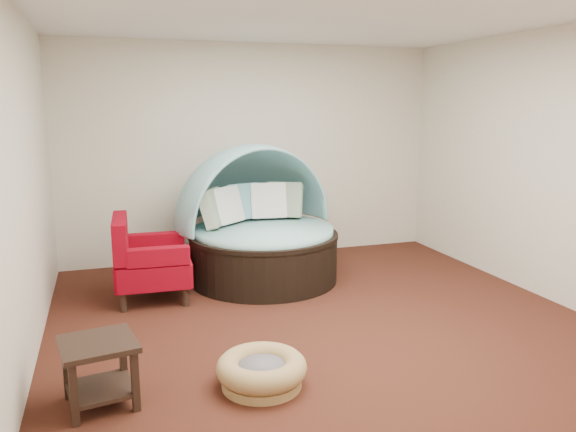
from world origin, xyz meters
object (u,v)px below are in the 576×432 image
object	(u,v)px
pet_basket	(262,371)
red_armchair	(147,261)
side_table	(99,364)
canopy_daybed	(259,217)

from	to	relation	value
pet_basket	red_armchair	bearing A→B (deg)	106.32
side_table	pet_basket	bearing A→B (deg)	-5.01
pet_basket	side_table	size ratio (longest dim) A/B	1.49
canopy_daybed	side_table	distance (m)	3.06
side_table	canopy_daybed	bearing A→B (deg)	53.70
canopy_daybed	side_table	xyz separation A→B (m)	(-1.79, -2.44, -0.43)
red_armchair	side_table	size ratio (longest dim) A/B	1.63
canopy_daybed	side_table	world-z (taller)	canopy_daybed
canopy_daybed	red_armchair	distance (m)	1.40
pet_basket	red_armchair	xyz separation A→B (m)	(-0.64, 2.18, 0.30)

